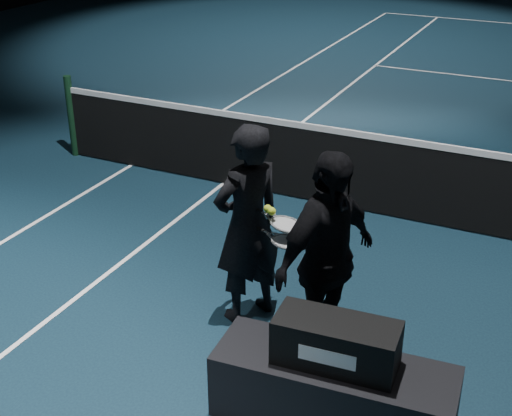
# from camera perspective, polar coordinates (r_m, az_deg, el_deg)

# --- Properties ---
(net_post_left) EXTENTS (0.10, 0.10, 1.10)m
(net_post_left) POSITION_cam_1_polar(r_m,az_deg,el_deg) (9.91, -14.55, 7.13)
(net_post_left) COLOR black
(net_post_left) RESTS_ON floor
(player_bench) EXTENTS (1.72, 0.68, 0.50)m
(player_bench) POSITION_cam_1_polar(r_m,az_deg,el_deg) (5.18, 6.20, -14.39)
(player_bench) COLOR black
(player_bench) RESTS_ON floor
(racket_bag) EXTENTS (0.86, 0.42, 0.34)m
(racket_bag) POSITION_cam_1_polar(r_m,az_deg,el_deg) (4.92, 6.44, -10.65)
(racket_bag) COLOR black
(racket_bag) RESTS_ON player_bench
(bag_signature) EXTENTS (0.39, 0.03, 0.11)m
(bag_signature) POSITION_cam_1_polar(r_m,az_deg,el_deg) (4.78, 5.68, -11.83)
(bag_signature) COLOR white
(bag_signature) RESTS_ON racket_bag
(player_a) EXTENTS (0.68, 0.77, 1.77)m
(player_a) POSITION_cam_1_polar(r_m,az_deg,el_deg) (5.92, -0.68, -1.34)
(player_a) COLOR black
(player_a) RESTS_ON floor
(player_b) EXTENTS (0.78, 1.12, 1.77)m
(player_b) POSITION_cam_1_polar(r_m,az_deg,el_deg) (5.41, 5.63, -4.24)
(player_b) COLOR black
(player_b) RESTS_ON floor
(racket_lower) EXTENTS (0.71, 0.44, 0.03)m
(racket_lower) POSITION_cam_1_polar(r_m,az_deg,el_deg) (5.63, 2.52, -2.71)
(racket_lower) COLOR black
(racket_lower) RESTS_ON player_a
(racket_upper) EXTENTS (0.71, 0.39, 0.10)m
(racket_upper) POSITION_cam_1_polar(r_m,az_deg,el_deg) (5.63, 2.45, -1.33)
(racket_upper) COLOR black
(racket_upper) RESTS_ON player_b
(tennis_balls) EXTENTS (0.12, 0.10, 0.12)m
(tennis_balls) POSITION_cam_1_polar(r_m,az_deg,el_deg) (5.65, 1.15, 0.02)
(tennis_balls) COLOR #C8D42C
(tennis_balls) RESTS_ON racket_upper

